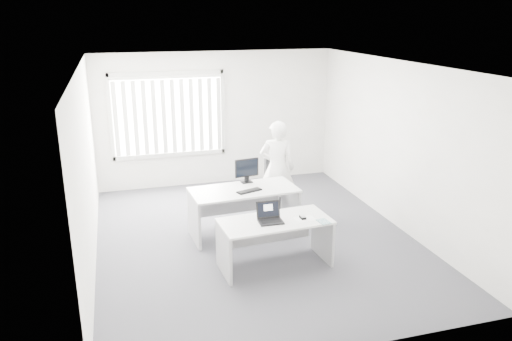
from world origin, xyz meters
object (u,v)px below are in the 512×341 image
object	(u,v)px
person	(277,168)
laptop	(271,214)
office_chair	(280,194)
desk_near	(275,233)
desk_far	(244,202)
monitor	(247,171)

from	to	relation	value
person	laptop	xyz separation A→B (m)	(-0.75, -1.98, -0.02)
office_chair	laptop	xyz separation A→B (m)	(-0.83, -2.06, 0.53)
desk_near	desk_far	xyz separation A→B (m)	(-0.14, 1.21, 0.05)
office_chair	laptop	world-z (taller)	office_chair
office_chair	laptop	bearing A→B (deg)	-128.60
office_chair	monitor	world-z (taller)	monitor
office_chair	monitor	size ratio (longest dim) A/B	2.52
person	desk_far	bearing A→B (deg)	60.88
desk_far	monitor	bearing A→B (deg)	62.20
person	monitor	distance (m)	0.79
desk_far	office_chair	xyz separation A→B (m)	(0.89, 0.79, -0.24)
desk_far	office_chair	world-z (taller)	office_chair
desk_near	desk_far	bearing A→B (deg)	92.69
laptop	desk_near	bearing A→B (deg)	37.29
monitor	laptop	bearing A→B (deg)	-99.55
desk_far	person	distance (m)	1.12
desk_far	person	size ratio (longest dim) A/B	1.03
desk_near	person	size ratio (longest dim) A/B	0.94
desk_far	monitor	size ratio (longest dim) A/B	4.28
office_chair	desk_near	bearing A→B (deg)	-127.10
desk_near	desk_far	size ratio (longest dim) A/B	0.91
desk_far	laptop	size ratio (longest dim) A/B	5.24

